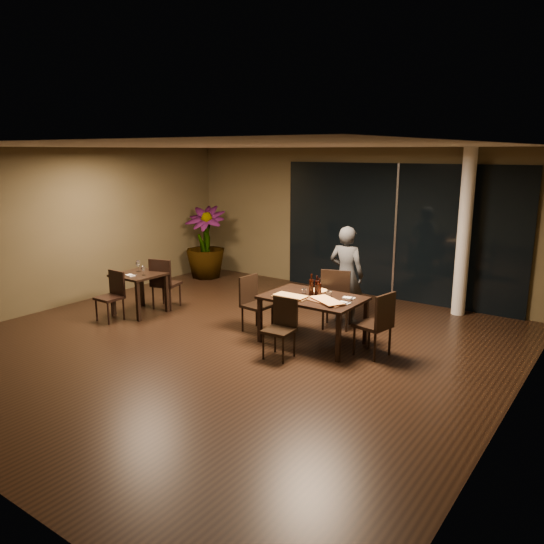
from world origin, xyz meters
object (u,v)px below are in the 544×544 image
Objects in this scene: chair_main_right at (378,321)px; chair_side_near at (113,293)px; bottle_b at (319,287)px; potted_plant at (205,242)px; main_table at (313,301)px; side_table at (139,280)px; chair_main_near at (282,324)px; diner at (346,275)px; chair_main_left at (254,300)px; bottle_a at (311,285)px; chair_side_far at (164,281)px; chair_main_far at (336,296)px; bottle_c at (317,285)px.

chair_side_near is (-4.56, -1.08, -0.06)m from chair_main_right.
potted_plant is at bearing 152.84° from bottle_b.
main_table is 1.07m from chair_main_right.
potted_plant is at bearing 104.59° from chair_side_near.
potted_plant reaches higher than side_table.
chair_main_near is at bearing -3.96° from side_table.
side_table is at bearing 24.11° from diner.
chair_main_right reaches higher than chair_side_near.
bottle_a reaches higher than chair_main_left.
chair_main_near is 0.90× the size of chair_main_right.
potted_plant is 5.82× the size of bottle_b.
chair_side_far is 0.58× the size of diner.
chair_main_far reaches higher than chair_side_near.
chair_side_near is (-3.47, -1.83, -0.10)m from chair_main_far.
chair_main_far is at bearing 97.84° from bottle_b.
chair_side_far is (-4.30, -0.11, 0.00)m from chair_main_right.
side_table is 3.75m from diner.
chair_main_far reaches higher than chair_main_right.
diner is at bearing -174.04° from chair_side_far.
potted_plant is (-4.27, 3.06, 0.35)m from chair_main_near.
chair_side_far is (-3.24, -0.05, -0.13)m from main_table.
chair_main_far is 3.32m from chair_side_far.
bottle_c is at bearing 10.45° from side_table.
bottle_a is (-0.04, -0.73, 0.34)m from chair_main_far.
bottle_c reaches higher than chair_main_left.
chair_main_far is at bearing -19.48° from potted_plant.
chair_main_far is 1.32m from chair_main_right.
bottle_b is (0.16, -1.18, 0.05)m from diner.
bottle_a reaches higher than chair_side_far.
bottle_a is at bearing 18.04° from chair_side_near.
side_table is 0.48× the size of potted_plant.
bottle_b is (0.10, -0.74, 0.31)m from chair_main_far.
bottle_c is at bearing 141.63° from bottle_b.
chair_side_far is (-3.16, 0.68, 0.06)m from chair_main_near.
chair_main_far reaches higher than bottle_b.
bottle_c is at bearing -76.93° from chair_main_left.
side_table is 0.92× the size of chair_main_near.
chair_main_near is 0.90m from bottle_b.
diner is (1.04, 1.28, 0.33)m from chair_main_left.
diner is at bearing 93.74° from bottle_c.
chair_main_right is 1.67m from diner.
diner reaches higher than potted_plant.
main_table is 3.24m from chair_side_far.
potted_plant is (-4.35, 2.33, 0.16)m from main_table.
diner reaches higher than bottle_c.
main_table is 0.76m from chair_main_near.
bottle_c is (3.39, 0.63, 0.28)m from side_table.
chair_side_far is at bearing 163.82° from chair_main_near.
chair_main_far is at bearing 28.11° from chair_side_near.
chair_main_left is 0.95× the size of chair_main_right.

